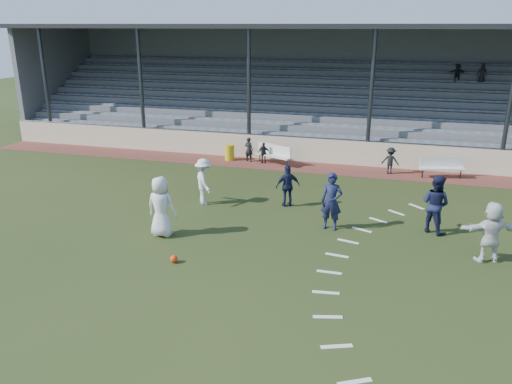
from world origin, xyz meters
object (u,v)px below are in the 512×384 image
bench_left (274,153)px  player_white_lead (161,207)px  football (174,259)px  bench_right (442,165)px  player_navy_lead (331,202)px  trash_bin (230,152)px

bench_left → player_white_lead: 9.66m
football → bench_right: bearing=54.3°
football → player_navy_lead: 5.59m
trash_bin → football: size_ratio=3.45×
bench_right → player_navy_lead: player_navy_lead is taller
football → player_navy_lead: bearing=43.3°
player_white_lead → player_navy_lead: (5.21, 2.07, -0.02)m
player_navy_lead → trash_bin: bearing=133.1°
bench_right → player_navy_lead: size_ratio=1.04×
bench_right → bench_left: bearing=164.8°
player_white_lead → bench_left: bearing=-96.2°
bench_left → player_navy_lead: 8.43m
bench_right → player_white_lead: 13.16m
bench_right → football: (-8.00, -11.12, -0.47)m
player_white_lead → player_navy_lead: player_white_lead is taller
bench_left → player_navy_lead: bearing=-38.1°
player_navy_lead → bench_right: bearing=65.4°
bench_right → trash_bin: (-10.17, 0.25, -0.18)m
bench_right → trash_bin: 10.18m
trash_bin → bench_right: bearing=-1.4°
player_navy_lead → player_white_lead: bearing=-154.5°
football → player_white_lead: size_ratio=0.11×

